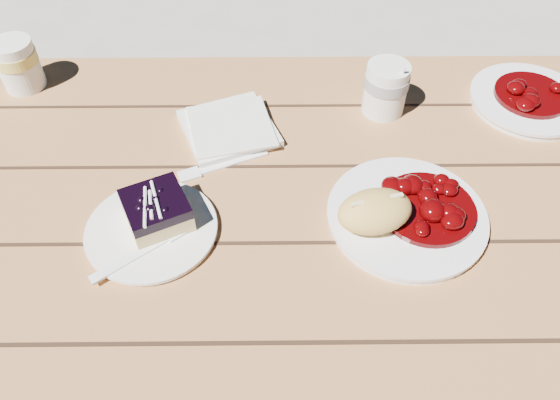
{
  "coord_description": "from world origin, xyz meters",
  "views": [
    {
      "loc": [
        0.02,
        -0.57,
        1.39
      ],
      "look_at": [
        0.03,
        -0.05,
        0.81
      ],
      "focal_mm": 35.0,
      "sensor_mm": 36.0,
      "label": 1
    }
  ],
  "objects_px": {
    "picnic_table": "(264,262)",
    "dessert_plate": "(152,230)",
    "main_plate": "(406,217)",
    "second_plate": "(529,100)",
    "second_cup": "(18,65)",
    "coffee_cup": "(386,89)",
    "bread_roll": "(375,211)",
    "blueberry_cake": "(157,210)"
  },
  "relations": [
    {
      "from": "blueberry_cake",
      "to": "picnic_table",
      "type": "bearing_deg",
      "value": -9.85
    },
    {
      "from": "bread_roll",
      "to": "blueberry_cake",
      "type": "distance_m",
      "value": 0.32
    },
    {
      "from": "main_plate",
      "to": "second_plate",
      "type": "xyz_separation_m",
      "value": [
        0.27,
        0.28,
        0.0
      ]
    },
    {
      "from": "main_plate",
      "to": "bread_roll",
      "type": "distance_m",
      "value": 0.07
    },
    {
      "from": "main_plate",
      "to": "dessert_plate",
      "type": "xyz_separation_m",
      "value": [
        -0.38,
        -0.02,
        -0.0
      ]
    },
    {
      "from": "bread_roll",
      "to": "coffee_cup",
      "type": "xyz_separation_m",
      "value": [
        0.05,
        0.29,
        0.0
      ]
    },
    {
      "from": "main_plate",
      "to": "second_cup",
      "type": "relative_size",
      "value": 2.47
    },
    {
      "from": "dessert_plate",
      "to": "blueberry_cake",
      "type": "xyz_separation_m",
      "value": [
        0.01,
        0.01,
        0.03
      ]
    },
    {
      "from": "blueberry_cake",
      "to": "coffee_cup",
      "type": "bearing_deg",
      "value": 10.46
    },
    {
      "from": "dessert_plate",
      "to": "coffee_cup",
      "type": "bearing_deg",
      "value": 36.74
    },
    {
      "from": "picnic_table",
      "to": "bread_roll",
      "type": "relative_size",
      "value": 17.88
    },
    {
      "from": "bread_roll",
      "to": "dessert_plate",
      "type": "bearing_deg",
      "value": -179.89
    },
    {
      "from": "coffee_cup",
      "to": "second_plate",
      "type": "relative_size",
      "value": 0.45
    },
    {
      "from": "blueberry_cake",
      "to": "second_cup",
      "type": "xyz_separation_m",
      "value": [
        -0.31,
        0.35,
        0.01
      ]
    },
    {
      "from": "bread_roll",
      "to": "dessert_plate",
      "type": "height_order",
      "value": "bread_roll"
    },
    {
      "from": "blueberry_cake",
      "to": "dessert_plate",
      "type": "bearing_deg",
      "value": -149.22
    },
    {
      "from": "coffee_cup",
      "to": "second_plate",
      "type": "bearing_deg",
      "value": 3.07
    },
    {
      "from": "blueberry_cake",
      "to": "second_plate",
      "type": "bearing_deg",
      "value": -1.74
    },
    {
      "from": "dessert_plate",
      "to": "second_cup",
      "type": "distance_m",
      "value": 0.47
    },
    {
      "from": "blueberry_cake",
      "to": "coffee_cup",
      "type": "distance_m",
      "value": 0.46
    },
    {
      "from": "coffee_cup",
      "to": "blueberry_cake",
      "type": "bearing_deg",
      "value": -144.01
    },
    {
      "from": "bread_roll",
      "to": "second_cup",
      "type": "xyz_separation_m",
      "value": [
        -0.63,
        0.37,
        0.0
      ]
    },
    {
      "from": "picnic_table",
      "to": "dessert_plate",
      "type": "height_order",
      "value": "dessert_plate"
    },
    {
      "from": "picnic_table",
      "to": "dessert_plate",
      "type": "bearing_deg",
      "value": -160.45
    },
    {
      "from": "picnic_table",
      "to": "dessert_plate",
      "type": "distance_m",
      "value": 0.24
    },
    {
      "from": "picnic_table",
      "to": "coffee_cup",
      "type": "xyz_separation_m",
      "value": [
        0.22,
        0.23,
        0.21
      ]
    },
    {
      "from": "second_cup",
      "to": "second_plate",
      "type": "bearing_deg",
      "value": -3.91
    },
    {
      "from": "bread_roll",
      "to": "dessert_plate",
      "type": "xyz_separation_m",
      "value": [
        -0.33,
        -0.0,
        -0.04
      ]
    },
    {
      "from": "bread_roll",
      "to": "second_plate",
      "type": "height_order",
      "value": "bread_roll"
    },
    {
      "from": "picnic_table",
      "to": "dessert_plate",
      "type": "relative_size",
      "value": 10.5
    },
    {
      "from": "picnic_table",
      "to": "coffee_cup",
      "type": "bearing_deg",
      "value": 46.09
    },
    {
      "from": "picnic_table",
      "to": "second_plate",
      "type": "distance_m",
      "value": 0.58
    },
    {
      "from": "blueberry_cake",
      "to": "coffee_cup",
      "type": "relative_size",
      "value": 1.22
    },
    {
      "from": "second_plate",
      "to": "main_plate",
      "type": "bearing_deg",
      "value": -134.4
    },
    {
      "from": "main_plate",
      "to": "bread_roll",
      "type": "xyz_separation_m",
      "value": [
        -0.05,
        -0.02,
        0.04
      ]
    },
    {
      "from": "picnic_table",
      "to": "main_plate",
      "type": "bearing_deg",
      "value": -9.69
    },
    {
      "from": "main_plate",
      "to": "blueberry_cake",
      "type": "relative_size",
      "value": 2.02
    },
    {
      "from": "second_plate",
      "to": "second_cup",
      "type": "distance_m",
      "value": 0.96
    },
    {
      "from": "dessert_plate",
      "to": "second_plate",
      "type": "height_order",
      "value": "second_plate"
    },
    {
      "from": "second_plate",
      "to": "second_cup",
      "type": "xyz_separation_m",
      "value": [
        -0.96,
        0.07,
        0.04
      ]
    },
    {
      "from": "bread_roll",
      "to": "blueberry_cake",
      "type": "bearing_deg",
      "value": 177.42
    },
    {
      "from": "main_plate",
      "to": "bread_roll",
      "type": "relative_size",
      "value": 2.11
    }
  ]
}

